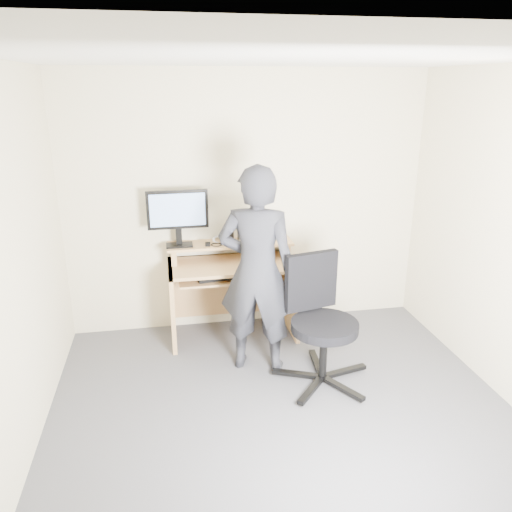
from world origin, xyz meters
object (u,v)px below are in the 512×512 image
object	(u,v)px
monitor	(178,213)
person	(257,271)
office_chair	(320,316)
desk	(232,280)

from	to	relation	value
monitor	person	size ratio (longest dim) A/B	0.32
person	office_chair	bearing A→B (deg)	169.63
office_chair	person	world-z (taller)	person
person	desk	bearing A→B (deg)	-60.28
desk	monitor	bearing A→B (deg)	174.85
desk	person	xyz separation A→B (m)	(0.12, -0.68, 0.34)
monitor	office_chair	xyz separation A→B (m)	(1.08, -1.00, -0.66)
desk	office_chair	bearing A→B (deg)	-58.05
desk	office_chair	world-z (taller)	office_chair
desk	office_chair	distance (m)	1.12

